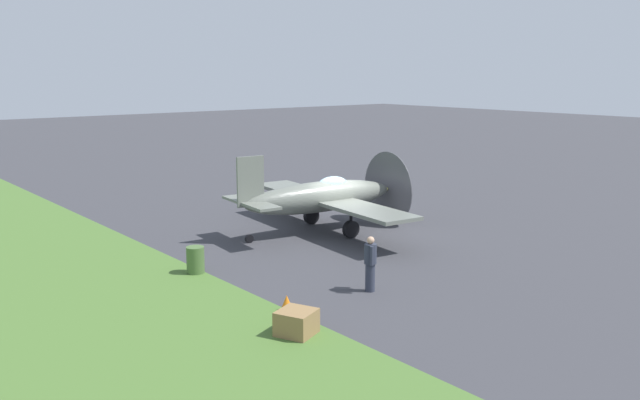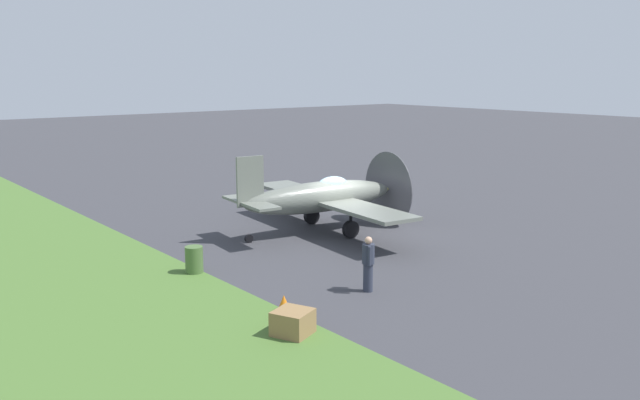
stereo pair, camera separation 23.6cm
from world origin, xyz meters
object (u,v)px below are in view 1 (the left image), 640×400
Objects in this scene: airplane_lead at (323,197)px; supply_crate at (296,322)px; fuel_drum at (195,260)px; ground_crew_chief at (370,263)px; runway_marker_cone at (287,303)px.

supply_crate is (8.28, -7.67, -1.18)m from airplane_lead.
airplane_lead is at bearing 104.81° from fuel_drum.
airplane_lead is 7.96m from ground_crew_chief.
ground_crew_chief is at bearing 84.91° from runway_marker_cone.
ground_crew_chief is at bearing 32.46° from fuel_drum.
airplane_lead is 7.38m from fuel_drum.
runway_marker_cone is at bearing 120.38° from ground_crew_chief.
airplane_lead reaches higher than fuel_drum.
fuel_drum is (-5.08, -3.23, -0.46)m from ground_crew_chief.
ground_crew_chief is 3.07m from runway_marker_cone.
airplane_lead is 11.35m from supply_crate.
supply_crate is (6.41, -0.61, -0.13)m from fuel_drum.
ground_crew_chief is 3.93× the size of runway_marker_cone.
runway_marker_cone is at bearing 151.69° from supply_crate.
fuel_drum is at bearing 174.57° from supply_crate.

